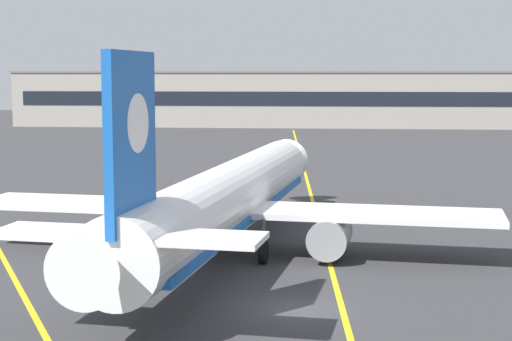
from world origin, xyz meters
name	(u,v)px	position (x,y,z in m)	size (l,w,h in m)	color
ground_plane	(299,309)	(0.00, 0.00, 0.00)	(400.00, 400.00, 0.00)	#353538
taxiway_centreline	(314,205)	(0.00, 30.00, 0.00)	(0.30, 180.00, 0.01)	yellow
taxiway_lead_in_stripe	(20,290)	(-14.00, 2.00, 0.00)	(0.30, 60.00, 0.01)	yellow
airliner_foreground	(227,199)	(-4.74, 10.99, 3.37)	(32.34, 41.50, 11.65)	white
safety_cone_by_nose_gear	(274,209)	(-2.99, 25.97, 0.26)	(0.44, 0.44, 0.55)	orange
terminal_building	(303,99)	(-4.58, 130.98, 5.70)	(119.26, 12.40, 11.39)	#9E998E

